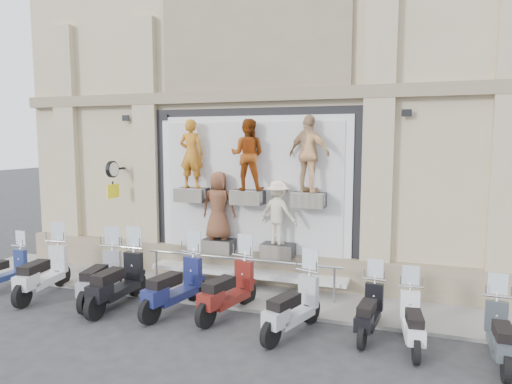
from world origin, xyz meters
TOP-DOWN VIEW (x-y plane):
  - ground at (0.00, 0.00)m, footprint 90.00×90.00m
  - sidewalk at (0.00, 2.10)m, footprint 16.00×2.20m
  - building at (0.00, 7.00)m, footprint 14.00×8.60m
  - shop_vitrine at (0.07, 2.74)m, footprint 5.60×0.84m
  - guard_rail at (0.00, 2.00)m, footprint 5.06×0.10m
  - clock_sign_bracket at (-3.90, 2.47)m, footprint 0.10×0.80m
  - scooter_a at (-5.79, 0.46)m, footprint 0.55×1.72m
  - scooter_b at (-4.41, 0.34)m, footprint 0.94×2.16m
  - scooter_c at (-2.85, 0.48)m, footprint 1.00×2.12m
  - scooter_d at (-2.27, 0.31)m, footprint 0.63×2.13m
  - scooter_e at (-0.91, 0.47)m, footprint 1.03×2.16m
  - scooter_f at (0.26, 0.67)m, footprint 1.05×2.12m
  - scooter_g at (1.80, 0.21)m, footprint 1.15×2.03m
  - scooter_h at (3.20, 0.64)m, footprint 0.65×1.73m
  - scooter_i at (3.99, 0.39)m, footprint 0.68×1.74m
  - scooter_j at (5.38, 0.24)m, footprint 0.52×1.74m

SIDE VIEW (x-z plane):
  - ground at x=0.00m, z-range 0.00..0.00m
  - sidewalk at x=0.00m, z-range 0.00..0.08m
  - guard_rail at x=0.00m, z-range 0.00..0.93m
  - scooter_h at x=3.20m, z-range 0.00..1.37m
  - scooter_i at x=3.99m, z-range 0.00..1.37m
  - scooter_a at x=-5.79m, z-range 0.00..1.38m
  - scooter_j at x=5.38m, z-range 0.00..1.41m
  - scooter_g at x=1.80m, z-range 0.00..1.58m
  - scooter_f at x=0.26m, z-range 0.00..1.66m
  - scooter_c at x=-2.85m, z-range 0.00..1.66m
  - scooter_e at x=-0.91m, z-range 0.00..1.69m
  - scooter_b at x=-4.41m, z-range 0.00..1.70m
  - scooter_d at x=-2.27m, z-range 0.00..1.73m
  - shop_vitrine at x=0.07m, z-range 0.31..4.61m
  - clock_sign_bracket at x=-3.90m, z-range 2.29..3.31m
  - building at x=0.00m, z-range 0.00..12.00m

